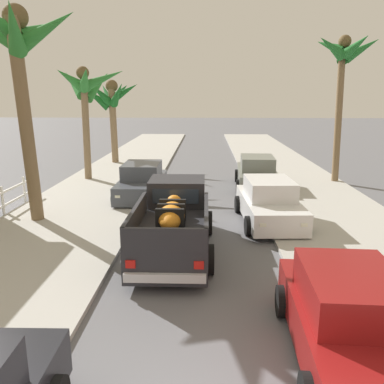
{
  "coord_description": "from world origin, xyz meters",
  "views": [
    {
      "loc": [
        0.16,
        -3.77,
        4.31
      ],
      "look_at": [
        -0.29,
        9.15,
        1.2
      ],
      "focal_mm": 37.22,
      "sensor_mm": 36.0,
      "label": 1
    }
  ],
  "objects_px": {
    "car_left_far": "(350,320)",
    "palm_tree_left_back": "(19,52)",
    "palm_tree_left_fore": "(87,89)",
    "car_left_near": "(269,203)",
    "car_right_mid": "(142,182)",
    "car_left_mid": "(257,173)",
    "palm_tree_left_mid": "(343,63)",
    "palm_tree_right_mid": "(111,99)",
    "pickup_truck": "(174,223)"
  },
  "relations": [
    {
      "from": "car_left_far",
      "to": "palm_tree_left_fore",
      "type": "height_order",
      "value": "palm_tree_left_fore"
    },
    {
      "from": "pickup_truck",
      "to": "palm_tree_right_mid",
      "type": "xyz_separation_m",
      "value": [
        -5.11,
        14.78,
        3.37
      ]
    },
    {
      "from": "pickup_truck",
      "to": "palm_tree_left_back",
      "type": "bearing_deg",
      "value": 156.71
    },
    {
      "from": "car_left_near",
      "to": "car_left_mid",
      "type": "height_order",
      "value": "same"
    },
    {
      "from": "pickup_truck",
      "to": "car_left_mid",
      "type": "xyz_separation_m",
      "value": [
        3.36,
        8.16,
        -0.1
      ]
    },
    {
      "from": "car_left_near",
      "to": "car_right_mid",
      "type": "distance_m",
      "value": 5.92
    },
    {
      "from": "car_right_mid",
      "to": "car_left_far",
      "type": "relative_size",
      "value": 0.99
    },
    {
      "from": "car_left_near",
      "to": "car_left_far",
      "type": "relative_size",
      "value": 1.0
    },
    {
      "from": "car_left_near",
      "to": "car_left_far",
      "type": "distance_m",
      "value": 7.46
    },
    {
      "from": "palm_tree_left_fore",
      "to": "palm_tree_right_mid",
      "type": "relative_size",
      "value": 1.09
    },
    {
      "from": "car_left_mid",
      "to": "palm_tree_left_back",
      "type": "relative_size",
      "value": 0.61
    },
    {
      "from": "palm_tree_left_back",
      "to": "pickup_truck",
      "type": "bearing_deg",
      "value": -23.29
    },
    {
      "from": "car_left_mid",
      "to": "palm_tree_left_mid",
      "type": "bearing_deg",
      "value": 19.51
    },
    {
      "from": "pickup_truck",
      "to": "palm_tree_left_mid",
      "type": "relative_size",
      "value": 0.72
    },
    {
      "from": "palm_tree_left_fore",
      "to": "palm_tree_right_mid",
      "type": "height_order",
      "value": "palm_tree_left_fore"
    },
    {
      "from": "car_right_mid",
      "to": "car_left_far",
      "type": "distance_m",
      "value": 11.86
    },
    {
      "from": "car_left_mid",
      "to": "palm_tree_left_back",
      "type": "xyz_separation_m",
      "value": [
        -8.35,
        -6.01,
        4.97
      ]
    },
    {
      "from": "car_left_near",
      "to": "palm_tree_left_fore",
      "type": "relative_size",
      "value": 0.74
    },
    {
      "from": "car_left_near",
      "to": "palm_tree_left_mid",
      "type": "relative_size",
      "value": 0.6
    },
    {
      "from": "car_left_mid",
      "to": "palm_tree_left_back",
      "type": "bearing_deg",
      "value": -144.25
    },
    {
      "from": "car_right_mid",
      "to": "palm_tree_right_mid",
      "type": "xyz_separation_m",
      "value": [
        -3.27,
        8.9,
        3.47
      ]
    },
    {
      "from": "palm_tree_right_mid",
      "to": "car_left_far",
      "type": "bearing_deg",
      "value": -66.79
    },
    {
      "from": "palm_tree_right_mid",
      "to": "palm_tree_left_fore",
      "type": "bearing_deg",
      "value": -90.45
    },
    {
      "from": "car_right_mid",
      "to": "palm_tree_left_fore",
      "type": "distance_m",
      "value": 6.46
    },
    {
      "from": "pickup_truck",
      "to": "car_left_far",
      "type": "height_order",
      "value": "pickup_truck"
    },
    {
      "from": "palm_tree_left_mid",
      "to": "palm_tree_left_back",
      "type": "relative_size",
      "value": 1.02
    },
    {
      "from": "palm_tree_left_back",
      "to": "palm_tree_left_fore",
      "type": "bearing_deg",
      "value": 91.22
    },
    {
      "from": "car_left_far",
      "to": "palm_tree_right_mid",
      "type": "bearing_deg",
      "value": 113.21
    },
    {
      "from": "pickup_truck",
      "to": "palm_tree_right_mid",
      "type": "height_order",
      "value": "palm_tree_right_mid"
    },
    {
      "from": "palm_tree_left_fore",
      "to": "car_right_mid",
      "type": "bearing_deg",
      "value": -49.6
    },
    {
      "from": "car_right_mid",
      "to": "palm_tree_left_back",
      "type": "bearing_deg",
      "value": -130.08
    },
    {
      "from": "car_left_far",
      "to": "palm_tree_left_back",
      "type": "height_order",
      "value": "palm_tree_left_back"
    },
    {
      "from": "pickup_truck",
      "to": "palm_tree_left_back",
      "type": "height_order",
      "value": "palm_tree_left_back"
    },
    {
      "from": "car_left_near",
      "to": "car_left_mid",
      "type": "distance_m",
      "value": 5.52
    },
    {
      "from": "palm_tree_left_mid",
      "to": "palm_tree_right_mid",
      "type": "bearing_deg",
      "value": 157.81
    },
    {
      "from": "car_left_far",
      "to": "palm_tree_left_back",
      "type": "distance_m",
      "value": 11.9
    },
    {
      "from": "palm_tree_left_fore",
      "to": "palm_tree_left_back",
      "type": "distance_m",
      "value": 7.69
    },
    {
      "from": "car_left_far",
      "to": "palm_tree_left_fore",
      "type": "relative_size",
      "value": 0.74
    },
    {
      "from": "palm_tree_left_fore",
      "to": "palm_tree_left_back",
      "type": "height_order",
      "value": "palm_tree_left_back"
    },
    {
      "from": "palm_tree_right_mid",
      "to": "palm_tree_left_mid",
      "type": "bearing_deg",
      "value": -22.19
    },
    {
      "from": "car_left_far",
      "to": "car_left_near",
      "type": "bearing_deg",
      "value": 91.43
    },
    {
      "from": "car_left_near",
      "to": "palm_tree_left_fore",
      "type": "xyz_separation_m",
      "value": [
        -8.26,
        7.12,
        3.97
      ]
    },
    {
      "from": "palm_tree_left_fore",
      "to": "palm_tree_left_mid",
      "type": "xyz_separation_m",
      "value": [
        12.67,
        -0.13,
        1.23
      ]
    },
    {
      "from": "palm_tree_right_mid",
      "to": "car_right_mid",
      "type": "bearing_deg",
      "value": -69.85
    },
    {
      "from": "car_left_far",
      "to": "palm_tree_left_mid",
      "type": "xyz_separation_m",
      "value": [
        4.23,
        14.44,
        5.19
      ]
    },
    {
      "from": "car_left_far",
      "to": "palm_tree_left_mid",
      "type": "bearing_deg",
      "value": 73.69
    },
    {
      "from": "palm_tree_left_mid",
      "to": "palm_tree_left_fore",
      "type": "bearing_deg",
      "value": 179.39
    },
    {
      "from": "palm_tree_left_mid",
      "to": "car_right_mid",
      "type": "bearing_deg",
      "value": -158.18
    },
    {
      "from": "pickup_truck",
      "to": "car_left_far",
      "type": "distance_m",
      "value": 5.83
    },
    {
      "from": "car_left_far",
      "to": "palm_tree_left_fore",
      "type": "distance_m",
      "value": 17.31
    }
  ]
}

